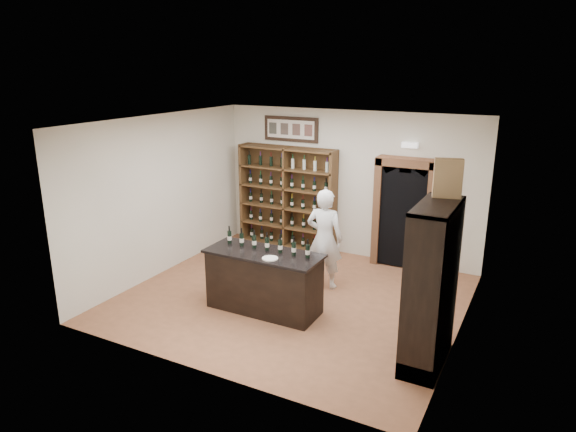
% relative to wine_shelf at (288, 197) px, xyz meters
% --- Properties ---
extents(floor, '(5.50, 5.50, 0.00)m').
position_rel_wine_shelf_xyz_m(floor, '(1.30, -2.33, -1.10)').
color(floor, '#955A3B').
rests_on(floor, ground).
extents(ceiling, '(5.50, 5.50, 0.00)m').
position_rel_wine_shelf_xyz_m(ceiling, '(1.30, -2.33, 1.90)').
color(ceiling, white).
rests_on(ceiling, wall_back).
extents(wall_back, '(5.50, 0.04, 3.00)m').
position_rel_wine_shelf_xyz_m(wall_back, '(1.30, 0.17, 0.40)').
color(wall_back, beige).
rests_on(wall_back, ground).
extents(wall_left, '(0.04, 5.00, 3.00)m').
position_rel_wine_shelf_xyz_m(wall_left, '(-1.45, -2.33, 0.40)').
color(wall_left, beige).
rests_on(wall_left, ground).
extents(wall_right, '(0.04, 5.00, 3.00)m').
position_rel_wine_shelf_xyz_m(wall_right, '(4.05, -2.33, 0.40)').
color(wall_right, beige).
rests_on(wall_right, ground).
extents(wine_shelf, '(2.20, 0.38, 2.20)m').
position_rel_wine_shelf_xyz_m(wine_shelf, '(0.00, 0.00, 0.00)').
color(wine_shelf, '#51341C').
rests_on(wine_shelf, ground).
extents(framed_picture, '(1.25, 0.04, 0.52)m').
position_rel_wine_shelf_xyz_m(framed_picture, '(0.00, 0.14, 1.45)').
color(framed_picture, black).
rests_on(framed_picture, wall_back).
extents(arched_doorway, '(1.17, 0.35, 2.17)m').
position_rel_wine_shelf_xyz_m(arched_doorway, '(2.55, -0.00, 0.04)').
color(arched_doorway, black).
rests_on(arched_doorway, ground).
extents(emergency_light, '(0.30, 0.10, 0.10)m').
position_rel_wine_shelf_xyz_m(emergency_light, '(2.55, 0.09, 1.30)').
color(emergency_light, white).
rests_on(emergency_light, wall_back).
extents(tasting_counter, '(1.88, 0.78, 1.00)m').
position_rel_wine_shelf_xyz_m(tasting_counter, '(1.10, -2.93, -0.61)').
color(tasting_counter, black).
rests_on(tasting_counter, ground).
extents(counter_bottle_0, '(0.07, 0.07, 0.30)m').
position_rel_wine_shelf_xyz_m(counter_bottle_0, '(0.38, -2.82, 0.01)').
color(counter_bottle_0, black).
rests_on(counter_bottle_0, tasting_counter).
extents(counter_bottle_1, '(0.07, 0.07, 0.30)m').
position_rel_wine_shelf_xyz_m(counter_bottle_1, '(0.62, -2.82, 0.01)').
color(counter_bottle_1, black).
rests_on(counter_bottle_1, tasting_counter).
extents(counter_bottle_2, '(0.07, 0.07, 0.30)m').
position_rel_wine_shelf_xyz_m(counter_bottle_2, '(0.86, -2.82, 0.01)').
color(counter_bottle_2, black).
rests_on(counter_bottle_2, tasting_counter).
extents(counter_bottle_3, '(0.07, 0.07, 0.30)m').
position_rel_wine_shelf_xyz_m(counter_bottle_3, '(1.10, -2.82, 0.01)').
color(counter_bottle_3, black).
rests_on(counter_bottle_3, tasting_counter).
extents(counter_bottle_4, '(0.07, 0.07, 0.30)m').
position_rel_wine_shelf_xyz_m(counter_bottle_4, '(1.34, -2.82, 0.01)').
color(counter_bottle_4, black).
rests_on(counter_bottle_4, tasting_counter).
extents(counter_bottle_5, '(0.07, 0.07, 0.30)m').
position_rel_wine_shelf_xyz_m(counter_bottle_5, '(1.58, -2.82, 0.01)').
color(counter_bottle_5, black).
rests_on(counter_bottle_5, tasting_counter).
extents(counter_bottle_6, '(0.07, 0.07, 0.30)m').
position_rel_wine_shelf_xyz_m(counter_bottle_6, '(1.82, -2.82, 0.01)').
color(counter_bottle_6, black).
rests_on(counter_bottle_6, tasting_counter).
extents(side_cabinet, '(0.48, 1.20, 2.20)m').
position_rel_wine_shelf_xyz_m(side_cabinet, '(3.82, -3.23, -0.35)').
color(side_cabinet, black).
rests_on(side_cabinet, ground).
extents(shopkeeper, '(0.69, 0.48, 1.81)m').
position_rel_wine_shelf_xyz_m(shopkeeper, '(1.58, -1.64, -0.20)').
color(shopkeeper, white).
rests_on(shopkeeper, ground).
extents(plate, '(0.25, 0.25, 0.02)m').
position_rel_wine_shelf_xyz_m(plate, '(1.34, -3.14, -0.09)').
color(plate, beige).
rests_on(plate, tasting_counter).
extents(wine_crate, '(0.39, 0.24, 0.51)m').
position_rel_wine_shelf_xyz_m(wine_crate, '(3.81, -2.83, 1.35)').
color(wine_crate, tan).
rests_on(wine_crate, side_cabinet).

